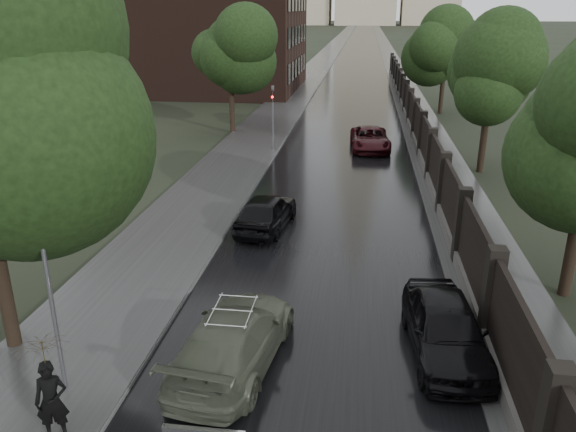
% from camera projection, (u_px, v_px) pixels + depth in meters
% --- Properties ---
extents(road, '(8.00, 420.00, 0.02)m').
position_uv_depth(road, '(363.00, 34.00, 187.39)').
color(road, black).
rests_on(road, ground).
extents(sidewalk_left, '(4.00, 420.00, 0.16)m').
position_uv_depth(sidewalk_left, '(345.00, 34.00, 188.11)').
color(sidewalk_left, '#2D2D2D').
rests_on(sidewalk_left, ground).
extents(verge_right, '(3.00, 420.00, 0.08)m').
position_uv_depth(verge_right, '(380.00, 34.00, 186.69)').
color(verge_right, '#2D2D2D').
rests_on(verge_right, ground).
extents(fence_right, '(0.45, 75.72, 2.70)m').
position_uv_depth(fence_right, '(413.00, 118.00, 39.69)').
color(fence_right, '#383533').
rests_on(fence_right, ground).
extents(tree_left_far, '(4.25, 4.25, 7.39)m').
position_uv_depth(tree_left_far, '(230.00, 56.00, 37.90)').
color(tree_left_far, black).
rests_on(tree_left_far, ground).
extents(tree_right_b, '(4.08, 4.08, 7.01)m').
position_uv_depth(tree_right_b, '(491.00, 78.00, 28.65)').
color(tree_right_b, black).
rests_on(tree_right_b, ground).
extents(tree_right_c, '(4.08, 4.08, 7.01)m').
position_uv_depth(tree_right_c, '(446.00, 52.00, 45.38)').
color(tree_right_c, black).
rests_on(tree_right_c, ground).
extents(lamp_post, '(0.25, 0.12, 5.11)m').
position_uv_depth(lamp_post, '(50.00, 289.00, 12.00)').
color(lamp_post, '#59595E').
rests_on(lamp_post, ground).
extents(traffic_light, '(0.16, 0.32, 4.00)m').
position_uv_depth(traffic_light, '(273.00, 113.00, 33.79)').
color(traffic_light, '#59595E').
rests_on(traffic_light, ground).
extents(volga_sedan, '(2.68, 5.33, 1.48)m').
position_uv_depth(volga_sedan, '(234.00, 339.00, 13.70)').
color(volga_sedan, '#464C3C').
rests_on(volga_sedan, ground).
extents(hatchback_left, '(2.22, 4.43, 1.45)m').
position_uv_depth(hatchback_left, '(266.00, 211.00, 22.30)').
color(hatchback_left, black).
rests_on(hatchback_left, ground).
extents(car_right_near, '(2.15, 4.57, 1.51)m').
position_uv_depth(car_right_near, '(446.00, 328.00, 14.13)').
color(car_right_near, black).
rests_on(car_right_near, ground).
extents(car_right_far, '(2.62, 5.10, 1.38)m').
position_uv_depth(car_right_far, '(370.00, 139.00, 34.82)').
color(car_right_far, black).
rests_on(car_right_far, ground).
extents(pedestrian_umbrella, '(1.29, 1.30, 2.74)m').
position_uv_depth(pedestrian_umbrella, '(44.00, 360.00, 10.74)').
color(pedestrian_umbrella, black).
rests_on(pedestrian_umbrella, sidewalk_left).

